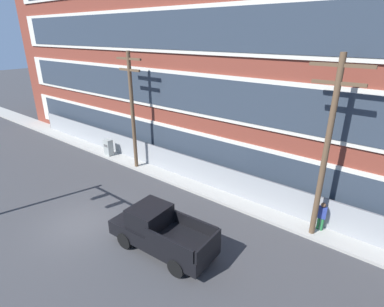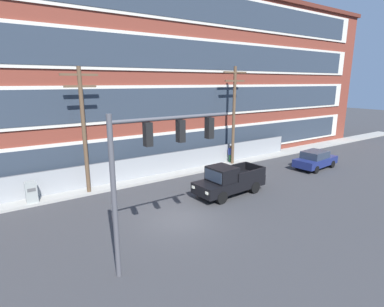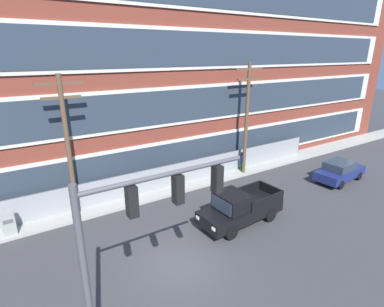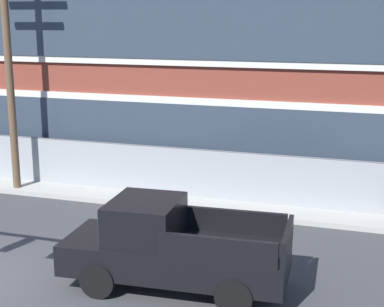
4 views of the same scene
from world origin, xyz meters
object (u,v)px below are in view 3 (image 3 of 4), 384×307
object	(u,v)px
electrical_cabinet	(9,224)
pickup_truck_black	(239,208)
utility_pole_midblock	(247,115)
utility_pole_near_corner	(68,145)
pedestrian_near_cabinet	(242,160)
traffic_signal_mast	(140,227)
sedan_navy	(339,171)

from	to	relation	value
electrical_cabinet	pickup_truck_black	bearing A→B (deg)	-26.05
pickup_truck_black	electrical_cabinet	distance (m)	12.32
pickup_truck_black	utility_pole_midblock	distance (m)	8.36
utility_pole_near_corner	pickup_truck_black	bearing A→B (deg)	-34.74
utility_pole_midblock	pedestrian_near_cabinet	bearing A→B (deg)	66.99
traffic_signal_mast	pedestrian_near_cabinet	xyz separation A→B (m)	(12.86, 10.09, -3.60)
electrical_cabinet	pedestrian_near_cabinet	xyz separation A→B (m)	(16.39, 0.47, 0.24)
sedan_navy	pedestrian_near_cabinet	bearing A→B (deg)	133.24
traffic_signal_mast	pedestrian_near_cabinet	distance (m)	16.74
pedestrian_near_cabinet	pickup_truck_black	bearing A→B (deg)	-132.20
utility_pole_near_corner	electrical_cabinet	size ratio (longest dim) A/B	5.64
sedan_navy	utility_pole_near_corner	bearing A→B (deg)	165.15
utility_pole_near_corner	pedestrian_near_cabinet	size ratio (longest dim) A/B	4.90
traffic_signal_mast	utility_pole_midblock	xyz separation A→B (m)	(12.65, 9.59, 0.21)
traffic_signal_mast	electrical_cabinet	size ratio (longest dim) A/B	4.28
sedan_navy	pedestrian_near_cabinet	distance (m)	7.33
traffic_signal_mast	pickup_truck_black	world-z (taller)	traffic_signal_mast
traffic_signal_mast	pickup_truck_black	xyz separation A→B (m)	(7.53, 4.21, -3.62)
traffic_signal_mast	electrical_cabinet	xyz separation A→B (m)	(-3.53, 9.61, -3.84)
pedestrian_near_cabinet	traffic_signal_mast	bearing A→B (deg)	-141.90
sedan_navy	utility_pole_midblock	xyz separation A→B (m)	(-5.23, 4.84, 3.98)
sedan_navy	utility_pole_midblock	world-z (taller)	utility_pole_midblock
utility_pole_near_corner	electrical_cabinet	distance (m)	5.11
traffic_signal_mast	utility_pole_near_corner	xyz separation A→B (m)	(-0.14, 9.53, -0.01)
pickup_truck_black	utility_pole_midblock	xyz separation A→B (m)	(5.12, 5.38, 3.83)
traffic_signal_mast	utility_pole_near_corner	size ratio (longest dim) A/B	0.76
traffic_signal_mast	sedan_navy	size ratio (longest dim) A/B	1.41
utility_pole_near_corner	pedestrian_near_cabinet	bearing A→B (deg)	2.45
pickup_truck_black	sedan_navy	size ratio (longest dim) A/B	1.16
sedan_navy	electrical_cabinet	distance (m)	21.96
utility_pole_near_corner	utility_pole_midblock	bearing A→B (deg)	0.27
pedestrian_near_cabinet	utility_pole_midblock	bearing A→B (deg)	-113.01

